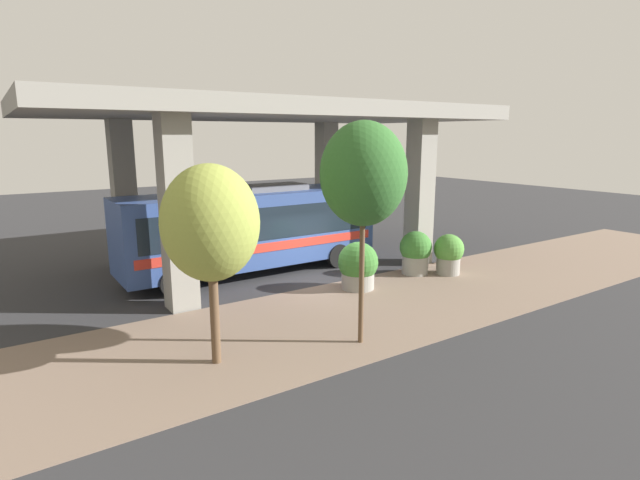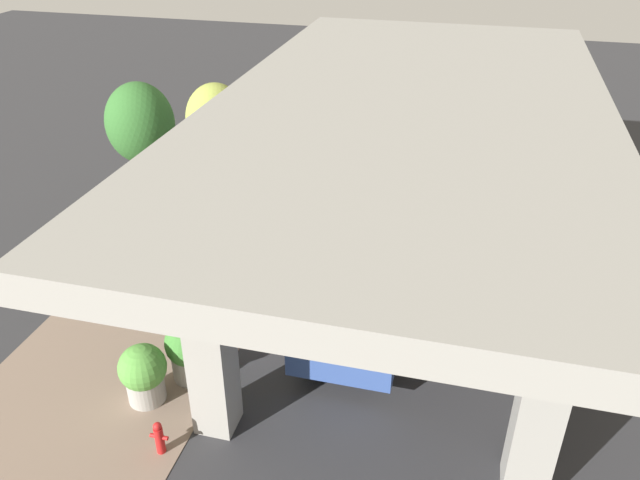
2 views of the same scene
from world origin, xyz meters
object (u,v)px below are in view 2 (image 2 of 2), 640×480
(street_tree_near, at_px, (216,120))
(street_tree_far, at_px, (140,123))
(planter_back, at_px, (226,283))
(fire_hydrant, at_px, (159,438))
(bus, at_px, (375,234))
(planter_middle, at_px, (144,373))
(planter_front, at_px, (190,349))

(street_tree_near, height_order, street_tree_far, street_tree_far)
(planter_back, bearing_deg, fire_hydrant, -83.74)
(bus, bearing_deg, street_tree_near, 147.58)
(planter_middle, height_order, street_tree_far, street_tree_far)
(bus, xyz_separation_m, street_tree_far, (-7.90, 0.71, 2.59))
(planter_middle, relative_size, planter_back, 0.94)
(bus, distance_m, planter_middle, 7.91)
(planter_front, bearing_deg, planter_middle, -125.37)
(fire_hydrant, xyz_separation_m, planter_back, (-0.62, 5.62, 0.39))
(fire_hydrant, xyz_separation_m, planter_front, (-0.34, 2.51, 0.44))
(fire_hydrant, bearing_deg, planter_middle, 127.36)
(planter_back, height_order, street_tree_near, street_tree_near)
(fire_hydrant, relative_size, street_tree_near, 0.19)
(street_tree_far, bearing_deg, fire_hydrant, -62.50)
(planter_middle, height_order, planter_back, planter_back)
(planter_front, xyz_separation_m, street_tree_far, (-4.09, 6.00, 3.59))
(planter_back, relative_size, street_tree_near, 0.36)
(bus, bearing_deg, street_tree_far, 174.88)
(planter_front, distance_m, planter_back, 3.12)
(bus, height_order, street_tree_near, street_tree_near)
(planter_front, height_order, planter_back, planter_front)
(planter_back, distance_m, street_tree_far, 6.01)
(planter_back, bearing_deg, street_tree_near, 113.17)
(planter_front, xyz_separation_m, street_tree_near, (-3.08, 9.67, 2.56))
(bus, relative_size, planter_front, 5.91)
(fire_hydrant, height_order, planter_front, planter_front)
(planter_middle, bearing_deg, street_tree_near, 102.21)
(fire_hydrant, height_order, street_tree_near, street_tree_near)
(planter_front, relative_size, planter_back, 1.01)
(bus, xyz_separation_m, planter_middle, (-4.58, -6.36, -1.06))
(bus, bearing_deg, planter_back, -151.94)
(fire_hydrant, relative_size, planter_middle, 0.56)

